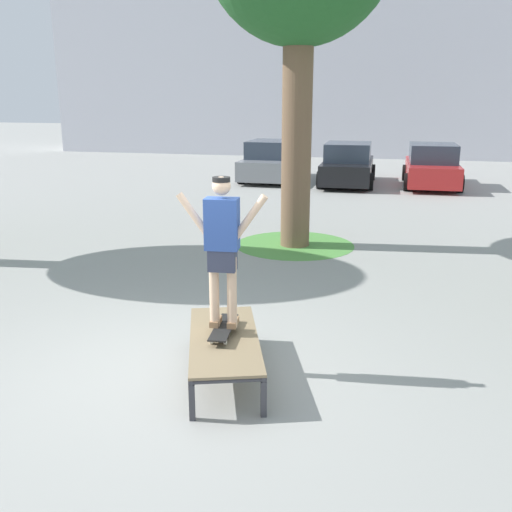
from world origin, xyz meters
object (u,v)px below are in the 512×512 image
object	(u,v)px
skate_box	(224,341)
car_black	(348,165)
car_grey	(271,162)
car_red	(432,167)
skateboard	(224,328)
skater	(222,242)

from	to	relation	value
skate_box	car_black	size ratio (longest dim) A/B	0.48
car_grey	car_red	distance (m)	5.87
skate_box	car_red	bearing A→B (deg)	79.28
skateboard	skater	distance (m)	0.99
car_grey	car_black	xyz separation A→B (m)	(2.93, -0.48, 0.00)
car_red	skate_box	bearing A→B (deg)	-100.72
car_grey	car_black	distance (m)	2.97
skate_box	skateboard	world-z (taller)	skateboard
skateboard	car_grey	world-z (taller)	car_grey
skate_box	car_grey	world-z (taller)	car_grey
car_black	skate_box	bearing A→B (deg)	-90.07
car_black	skater	bearing A→B (deg)	-90.18
skater	car_grey	size ratio (longest dim) A/B	0.40
skateboard	car_black	distance (m)	15.27
car_red	skateboard	bearing A→B (deg)	-100.88
skater	car_red	size ratio (longest dim) A/B	0.40
skateboard	skater	xyz separation A→B (m)	(-0.00, 0.00, 0.99)
skateboard	car_grey	bearing A→B (deg)	100.38
car_grey	car_black	size ratio (longest dim) A/B	1.00
skater	car_black	size ratio (longest dim) A/B	0.40
skater	car_grey	world-z (taller)	skater
skate_box	skater	distance (m)	1.12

